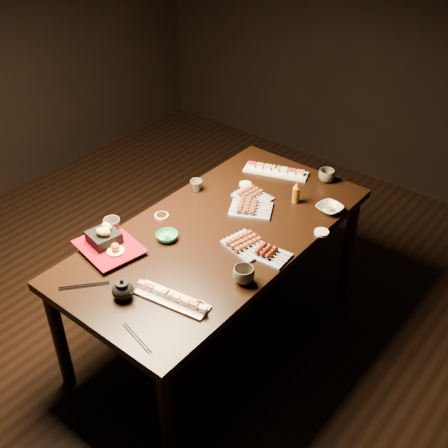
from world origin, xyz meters
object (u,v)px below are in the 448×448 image
(teacup_near_left, at_px, (112,226))
(teacup_far_left, at_px, (196,186))
(sushi_platter_near, at_px, (172,297))
(yakitori_plate_left, at_px, (253,194))
(sushi_platter_far, at_px, (276,169))
(condiment_bottle, at_px, (296,193))
(tempura_tray, at_px, (108,241))
(teapot, at_px, (123,288))
(edamame_bowl_green, at_px, (167,237))
(edamame_bowl_cream, at_px, (330,208))
(teacup_mid_right, at_px, (244,275))
(teacup_far_right, at_px, (327,176))
(yakitori_plate_right, at_px, (246,243))
(yakitori_plate_center, at_px, (251,206))
(dining_table, at_px, (219,283))

(teacup_near_left, relative_size, teacup_far_left, 1.20)
(sushi_platter_near, xyz_separation_m, yakitori_plate_left, (-0.23, 0.93, 0.00))
(sushi_platter_far, bearing_deg, condiment_bottle, 124.17)
(tempura_tray, bearing_deg, condiment_bottle, 73.55)
(sushi_platter_near, xyz_separation_m, teapot, (-0.20, -0.12, 0.03))
(tempura_tray, distance_m, teapot, 0.37)
(sushi_platter_near, relative_size, tempura_tray, 1.10)
(teapot, xyz_separation_m, condiment_bottle, (0.18, 1.18, 0.01))
(edamame_bowl_green, xyz_separation_m, edamame_bowl_cream, (0.53, 0.77, -0.00))
(sushi_platter_near, distance_m, edamame_bowl_cream, 1.12)
(teacup_near_left, height_order, teacup_mid_right, same)
(sushi_platter_near, relative_size, yakitori_plate_left, 1.74)
(teacup_mid_right, height_order, teapot, teapot)
(sushi_platter_far, distance_m, tempura_tray, 1.21)
(sushi_platter_far, bearing_deg, teacup_near_left, 53.34)
(sushi_platter_near, height_order, teacup_near_left, teacup_near_left)
(edamame_bowl_cream, distance_m, teacup_mid_right, 0.79)
(yakitori_plate_left, distance_m, condiment_bottle, 0.25)
(sushi_platter_far, distance_m, teacup_far_left, 0.53)
(teacup_far_left, xyz_separation_m, condiment_bottle, (0.53, 0.27, 0.03))
(teacup_near_left, distance_m, teacup_far_right, 1.34)
(teacup_far_right, distance_m, teapot, 1.51)
(condiment_bottle, bearing_deg, yakitori_plate_right, -86.21)
(teacup_far_right, bearing_deg, edamame_bowl_cream, -55.95)
(sushi_platter_far, distance_m, yakitori_plate_left, 0.33)
(tempura_tray, height_order, teacup_mid_right, tempura_tray)
(sushi_platter_near, height_order, teacup_far_left, teacup_far_left)
(yakitori_plate_center, bearing_deg, condiment_bottle, 29.47)
(dining_table, bearing_deg, edamame_bowl_cream, 63.81)
(dining_table, bearing_deg, yakitori_plate_right, 2.22)
(sushi_platter_far, relative_size, yakitori_plate_right, 1.79)
(yakitori_plate_right, relative_size, edamame_bowl_cream, 1.60)
(teapot, bearing_deg, edamame_bowl_cream, 67.49)
(dining_table, bearing_deg, teacup_far_left, 154.66)
(dining_table, distance_m, teacup_far_right, 0.94)
(edamame_bowl_cream, relative_size, condiment_bottle, 1.06)
(dining_table, relative_size, sushi_platter_near, 4.91)
(teacup_far_right, bearing_deg, edamame_bowl_green, -108.54)
(dining_table, xyz_separation_m, sushi_platter_near, (0.18, -0.55, 0.40))
(edamame_bowl_green, bearing_deg, teacup_near_left, -153.22)
(condiment_bottle, bearing_deg, yakitori_plate_left, -151.50)
(dining_table, relative_size, teacup_mid_right, 17.09)
(sushi_platter_near, height_order, edamame_bowl_green, sushi_platter_near)
(edamame_bowl_green, height_order, edamame_bowl_cream, edamame_bowl_green)
(teacup_near_left, bearing_deg, condiment_bottle, 55.04)
(teacup_mid_right, bearing_deg, sushi_platter_far, 116.32)
(dining_table, relative_size, condiment_bottle, 13.57)
(dining_table, bearing_deg, teapot, -83.64)
(teacup_near_left, height_order, condiment_bottle, condiment_bottle)
(dining_table, bearing_deg, condiment_bottle, 79.10)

